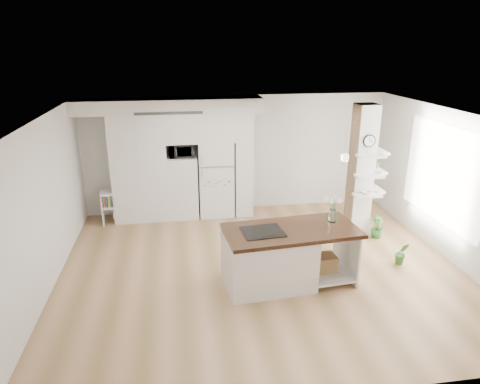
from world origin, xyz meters
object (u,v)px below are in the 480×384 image
Objects in this scene: refrigerator at (216,178)px; kitchen_island at (276,257)px; floor_plant_a at (402,253)px; bookshelf at (118,209)px.

kitchen_island is (0.66, -3.23, -0.37)m from refrigerator.
kitchen_island is at bearing -172.67° from floor_plant_a.
bookshelf is 1.68× the size of floor_plant_a.
bookshelf is (-2.88, 3.05, -0.19)m from kitchen_island.
kitchen_island is 4.20m from bookshelf.
kitchen_island is at bearing -53.07° from bookshelf.
bookshelf is at bearing -175.34° from refrigerator.
refrigerator is at bearing -1.79° from bookshelf.
kitchen_island reaches higher than bookshelf.
floor_plant_a is at bearing 2.12° from kitchen_island.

